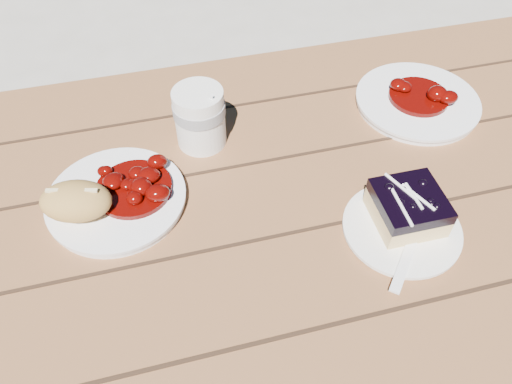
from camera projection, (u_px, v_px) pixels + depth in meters
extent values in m
cube|color=brown|center=(124.00, 235.00, 0.80)|extent=(2.00, 0.80, 0.05)
cube|color=brown|center=(452.00, 162.00, 1.43)|extent=(0.07, 0.07, 0.70)
cube|color=brown|center=(126.00, 115.00, 1.43)|extent=(1.80, 0.25, 0.04)
cube|color=brown|center=(372.00, 128.00, 1.73)|extent=(0.06, 0.06, 0.42)
cylinder|color=white|center=(117.00, 200.00, 0.80)|extent=(0.22, 0.22, 0.02)
ellipsoid|color=#B68A46|center=(76.00, 201.00, 0.76)|extent=(0.12, 0.10, 0.06)
cylinder|color=white|center=(401.00, 229.00, 0.77)|extent=(0.18, 0.18, 0.01)
cube|color=#EBC880|center=(406.00, 212.00, 0.76)|extent=(0.10, 0.10, 0.03)
cube|color=black|center=(410.00, 201.00, 0.74)|extent=(0.10, 0.10, 0.02)
cylinder|color=white|center=(200.00, 118.00, 0.87)|extent=(0.09, 0.09, 0.11)
cylinder|color=white|center=(417.00, 102.00, 0.97)|extent=(0.23, 0.23, 0.02)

